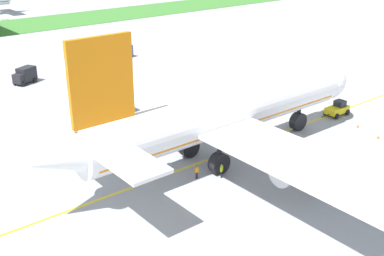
% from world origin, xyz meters
% --- Properties ---
extents(ground_plane, '(600.00, 600.00, 0.00)m').
position_xyz_m(ground_plane, '(0.00, 0.00, 0.00)').
color(ground_plane, '#9399A0').
rests_on(ground_plane, ground).
extents(apron_taxi_line, '(280.00, 0.36, 0.01)m').
position_xyz_m(apron_taxi_line, '(0.00, -2.08, 0.00)').
color(apron_taxi_line, yellow).
rests_on(apron_taxi_line, ground).
extents(airliner_foreground, '(48.73, 75.80, 17.88)m').
position_xyz_m(airliner_foreground, '(-5.36, -2.72, 6.07)').
color(airliner_foreground, white).
rests_on(airliner_foreground, ground).
extents(pushback_tug, '(5.81, 2.35, 2.30)m').
position_xyz_m(pushback_tug, '(19.61, -2.79, 1.04)').
color(pushback_tug, yellow).
rests_on(pushback_tug, ground).
extents(ground_crew_wingwalker_port, '(0.61, 0.32, 1.76)m').
position_xyz_m(ground_crew_wingwalker_port, '(-10.86, -5.08, 1.07)').
color(ground_crew_wingwalker_port, black).
rests_on(ground_crew_wingwalker_port, ground).
extents(ground_crew_marshaller_front, '(0.53, 0.45, 1.72)m').
position_xyz_m(ground_crew_marshaller_front, '(-8.40, -6.69, 1.05)').
color(ground_crew_marshaller_front, black).
rests_on(ground_crew_marshaller_front, ground).
extents(ground_crew_wingwalker_starboard, '(0.49, 0.53, 1.77)m').
position_xyz_m(ground_crew_wingwalker_starboard, '(-5.90, -3.45, 1.07)').
color(ground_crew_wingwalker_starboard, black).
rests_on(ground_crew_wingwalker_starboard, ground).
extents(traffic_cone_near_nose, '(0.36, 0.36, 0.58)m').
position_xyz_m(traffic_cone_near_nose, '(17.82, -7.80, 0.28)').
color(traffic_cone_near_nose, '#F2590C').
rests_on(traffic_cone_near_nose, ground).
extents(traffic_cone_port_wing, '(0.36, 0.36, 0.58)m').
position_xyz_m(traffic_cone_port_wing, '(16.51, -11.92, 0.28)').
color(traffic_cone_port_wing, '#F2590C').
rests_on(traffic_cone_port_wing, ground).
extents(service_truck_baggage_loader, '(4.87, 3.18, 2.79)m').
position_xyz_m(service_truck_baggage_loader, '(12.04, 49.38, 1.51)').
color(service_truck_baggage_loader, '#33478C').
rests_on(service_truck_baggage_loader, ground).
extents(service_truck_fuel_bowser, '(4.95, 3.94, 3.03)m').
position_xyz_m(service_truck_fuel_bowser, '(-12.30, 44.36, 1.61)').
color(service_truck_fuel_bowser, black).
rests_on(service_truck_fuel_bowser, ground).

